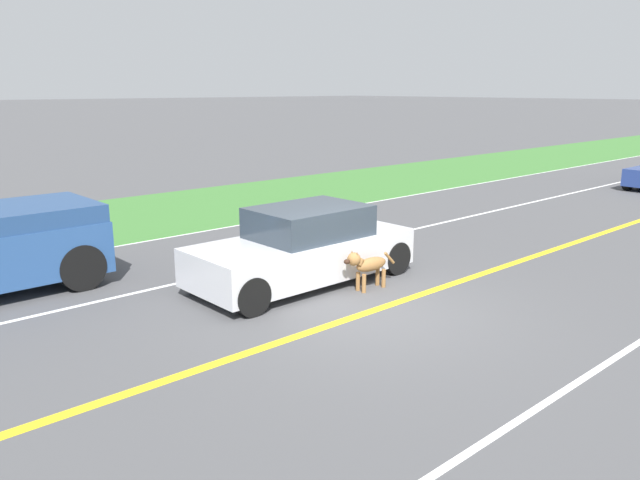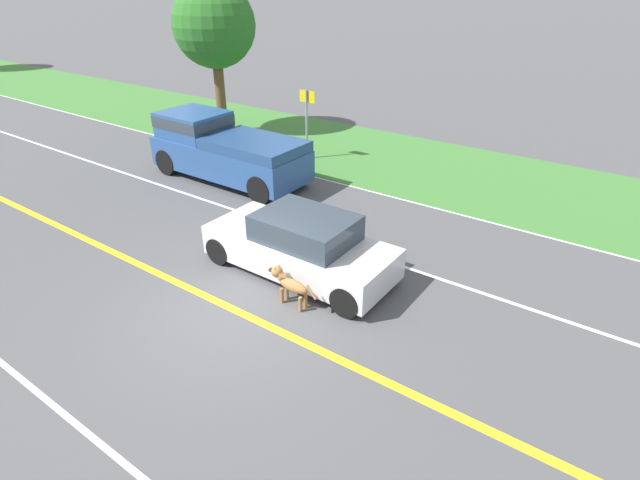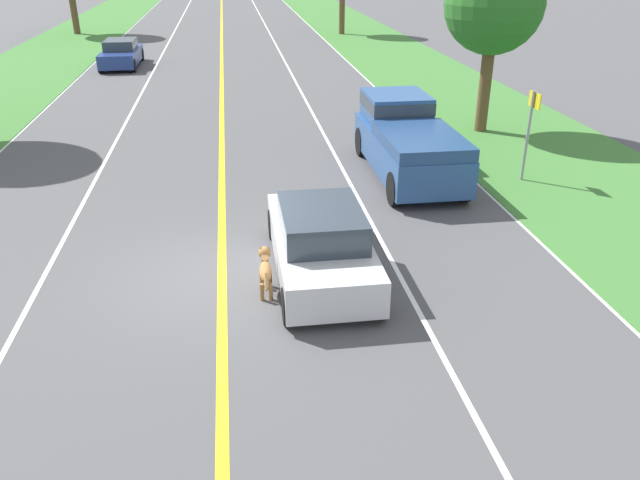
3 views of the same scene
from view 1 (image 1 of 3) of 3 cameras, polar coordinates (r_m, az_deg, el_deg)
ground_plane at (r=10.42m, az=4.75°, el=-6.51°), size 400.00×400.00×0.00m
centre_divider_line at (r=10.42m, az=4.75°, el=-6.49°), size 0.18×160.00×0.01m
lane_edge_line_right at (r=15.84m, az=-13.94°, el=0.23°), size 0.14×160.00×0.01m
lane_dash_same_dir at (r=12.94m, az=-6.58°, el=-2.47°), size 0.10×160.00×0.01m
lane_dash_oncoming at (r=8.61m, az=22.30°, el=-12.05°), size 0.10×160.00×0.01m
grass_verge_right at (r=18.49m, az=-18.36°, el=1.87°), size 6.00×160.00×0.03m
ego_car at (r=11.70m, az=-1.50°, el=-0.74°), size 1.81×4.35×1.45m
dog at (r=11.33m, az=4.30°, el=-2.27°), size 0.27×1.26×0.79m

